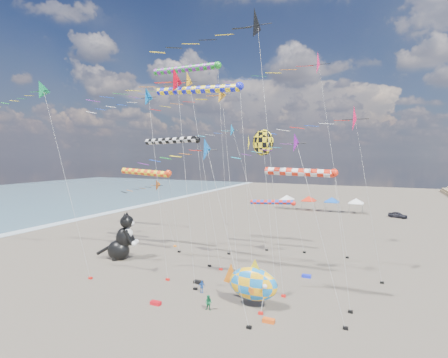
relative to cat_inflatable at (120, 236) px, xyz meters
name	(u,v)px	position (x,y,z in m)	size (l,w,h in m)	color
ground	(159,340)	(14.83, -13.53, -2.86)	(260.00, 260.00, 0.00)	brown
delta_kite_0	(155,82)	(8.59, -4.69, 16.57)	(14.10, 2.59, 21.02)	red
delta_kite_1	(249,27)	(17.39, -2.98, 20.92)	(13.31, 2.88, 25.47)	black
delta_kite_2	(208,96)	(12.50, -1.33, 15.58)	(10.44, 2.14, 19.86)	#FFA71E
delta_kite_3	(189,153)	(14.99, -9.53, 9.87)	(10.35, 1.95, 14.04)	blue
delta_kite_4	(314,64)	(20.53, 11.60, 20.86)	(16.09, 3.18, 25.54)	#FF1D5F
delta_kite_5	(229,132)	(9.55, 10.84, 12.73)	(11.62, 1.85, 16.92)	#0C78C5
delta_kite_6	(294,147)	(22.42, -6.81, 10.33)	(8.25, 1.67, 14.41)	#76128E
delta_kite_7	(344,121)	(24.88, 4.13, 13.07)	(12.17, 2.78, 17.55)	#E01147
delta_kite_8	(49,95)	(-3.34, -6.57, 15.96)	(11.45, 2.02, 20.19)	#128B4A
delta_kite_9	(156,187)	(-0.15, 7.61, 5.30)	(7.80, 1.72, 9.40)	#FF6509
delta_kite_10	(175,82)	(7.12, 1.31, 17.82)	(12.89, 2.27, 22.13)	#FFAB18
delta_kite_11	(136,100)	(5.55, -3.70, 15.26)	(10.08, 2.01, 19.49)	#0977E0
windsock_0	(173,141)	(6.37, 1.92, 11.30)	(8.70, 0.72, 14.60)	black
windsock_1	(148,173)	(0.17, 5.44, 7.33)	(8.94, 0.84, 10.66)	#F43B14
windsock_2	(303,173)	(22.49, -3.86, 8.22)	(7.30, 0.67, 11.50)	red
windsock_3	(274,203)	(15.66, 11.76, 3.43)	(7.47, 0.63, 6.66)	red
windsock_4	(189,69)	(5.49, 7.25, 20.72)	(10.79, 0.91, 24.11)	#1A9326
windsock_5	(201,90)	(12.37, -2.56, 15.90)	(10.50, 0.77, 19.23)	#161DDC
angelfish_kite	(261,144)	(17.19, 1.27, 10.86)	(3.74, 3.02, 15.16)	yellow
cat_inflatable	(120,236)	(0.00, 0.00, 0.00)	(4.24, 2.12, 5.73)	black
fish_inflatable	(252,284)	(18.92, -6.03, -0.87)	(5.62, 2.86, 4.12)	blue
person_adult	(255,286)	(18.41, -3.83, -1.95)	(0.66, 0.44, 1.82)	gray
child_green	(209,303)	(15.89, -8.07, -2.23)	(0.61, 0.48, 1.26)	#167241
child_blue	(202,287)	(13.68, -5.06, -2.30)	(0.66, 0.28, 1.13)	#2153B3
kite_bag_0	(198,282)	(12.33, -3.21, -2.71)	(0.90, 0.44, 0.30)	black
kite_bag_1	(269,321)	(20.94, -8.07, -2.71)	(0.90, 0.44, 0.30)	#E25113
kite_bag_2	(156,303)	(11.34, -8.94, -2.71)	(0.90, 0.44, 0.30)	red
kite_bag_3	(306,276)	(21.68, 2.82, -2.71)	(0.90, 0.44, 0.30)	#1625DE
tent_row	(320,197)	(16.33, 46.47, 0.29)	(19.20, 4.20, 3.80)	white
parked_car	(398,215)	(31.80, 44.47, -2.27)	(1.41, 3.51, 1.20)	#26262D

